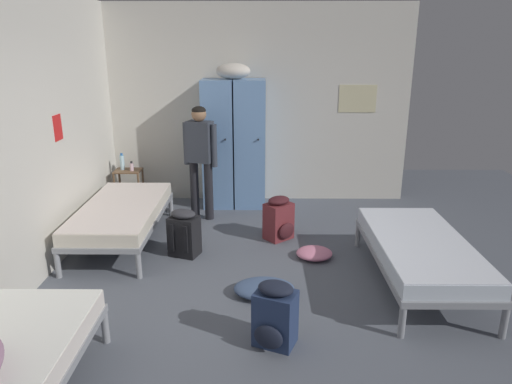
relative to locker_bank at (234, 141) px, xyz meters
name	(u,v)px	position (x,y,z in m)	size (l,w,h in m)	color
ground_plane	(256,294)	(0.34, -2.66, -0.97)	(9.41, 9.41, 0.00)	#565B66
room_backdrop	(148,124)	(-0.92, -1.37, 0.47)	(4.49, 5.94, 2.89)	beige
locker_bank	(234,141)	(0.00, 0.00, 0.00)	(0.90, 0.55, 2.07)	#6B93C6
shelf_unit	(129,185)	(-1.55, -0.14, -0.62)	(0.38, 0.30, 0.57)	brown
bed_left_rear	(121,213)	(-1.30, -1.43, -0.59)	(0.90, 1.90, 0.49)	gray
bed_right	(420,249)	(1.97, -2.44, -0.59)	(0.90, 1.90, 0.49)	gray
person_traveler	(200,152)	(-0.43, -0.57, -0.04)	(0.47, 0.29, 1.55)	black
water_bottle	(122,162)	(-1.63, -0.12, -0.29)	(0.06, 0.06, 0.24)	#B2DBEA
lotion_bottle	(132,167)	(-1.48, -0.18, -0.34)	(0.06, 0.06, 0.14)	beige
backpack_black	(185,233)	(-0.48, -1.77, -0.71)	(0.38, 0.40, 0.55)	black
backpack_maroon	(279,219)	(0.61, -1.30, -0.71)	(0.41, 0.42, 0.55)	maroon
backpack_navy	(275,316)	(0.50, -3.46, -0.71)	(0.39, 0.40, 0.55)	navy
clothes_pile_denim	(264,289)	(0.42, -2.68, -0.90)	(0.59, 0.43, 0.13)	#42567A
clothes_pile_pink	(314,253)	(1.00, -1.85, -0.91)	(0.41, 0.37, 0.11)	pink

